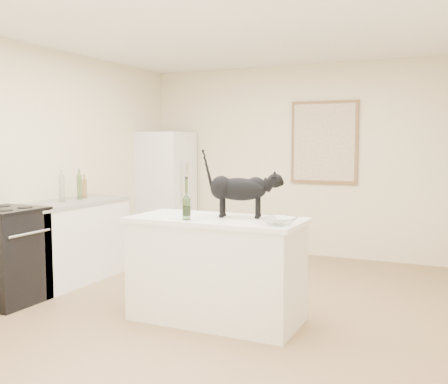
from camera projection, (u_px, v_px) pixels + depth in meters
floor at (216, 311)px, 4.76m from camera, size 5.50×5.50×0.00m
ceiling at (216, 21)px, 4.52m from camera, size 5.50×5.50×0.00m
wall_back at (303, 161)px, 7.13m from camera, size 4.50×0.00×4.50m
wall_left at (27, 165)px, 5.58m from camera, size 0.00×5.50×5.50m
island_base at (216, 271)px, 4.50m from camera, size 1.44×0.67×0.86m
island_top at (216, 220)px, 4.46m from camera, size 1.50×0.70×0.04m
left_cabinets at (71, 243)px, 5.81m from camera, size 0.60×1.40×0.86m
left_countertop at (69, 203)px, 5.77m from camera, size 0.62×1.44×0.04m
stove at (6, 257)px, 5.00m from camera, size 0.60×0.60×0.90m
fridge at (166, 190)px, 7.62m from camera, size 0.68×0.68×1.70m
artwork_frame at (324, 142)px, 6.95m from camera, size 0.90×0.03×1.10m
artwork_canvas at (324, 142)px, 6.94m from camera, size 0.82×0.00×1.02m
black_cat at (239, 192)px, 4.47m from camera, size 0.65×0.31×0.44m
wine_bottle at (186, 201)px, 4.33m from camera, size 0.09×0.09×0.31m
glass_bowl at (279, 221)px, 4.05m from camera, size 0.34×0.34×0.06m
fridge_paper at (188, 169)px, 7.50m from camera, size 0.03×0.12×0.16m
counter_bottle_cluster at (74, 188)px, 5.85m from camera, size 0.10×0.44×0.29m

